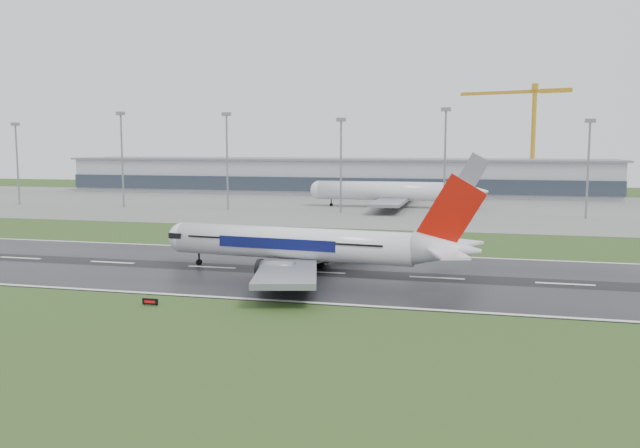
# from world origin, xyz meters

# --- Properties ---
(ground) EXTENTS (520.00, 520.00, 0.00)m
(ground) POSITION_xyz_m (0.00, 0.00, 0.00)
(ground) COLOR #284318
(ground) RESTS_ON ground
(runway) EXTENTS (400.00, 45.00, 0.10)m
(runway) POSITION_xyz_m (0.00, 0.00, 0.05)
(runway) COLOR black
(runway) RESTS_ON ground
(apron) EXTENTS (400.00, 130.00, 0.08)m
(apron) POSITION_xyz_m (0.00, 125.00, 0.04)
(apron) COLOR slate
(apron) RESTS_ON ground
(terminal) EXTENTS (240.00, 36.00, 15.00)m
(terminal) POSITION_xyz_m (0.00, 185.00, 7.50)
(terminal) COLOR #989BA3
(terminal) RESTS_ON ground
(main_airliner) EXTENTS (61.39, 59.00, 16.61)m
(main_airliner) POSITION_xyz_m (39.06, -0.73, 8.41)
(main_airliner) COLOR white
(main_airliner) RESTS_ON runway
(parked_airliner) EXTENTS (63.65, 59.33, 18.51)m
(parked_airliner) POSITION_xyz_m (36.21, 121.71, 9.33)
(parked_airliner) COLOR silver
(parked_airliner) RESTS_ON apron
(tower_crane) EXTENTS (47.77, 16.34, 48.04)m
(tower_crane) POSITION_xyz_m (87.16, 200.00, 24.02)
(tower_crane) COLOR #C08A18
(tower_crane) RESTS_ON ground
(runway_sign) EXTENTS (2.31, 0.56, 1.04)m
(runway_sign) POSITION_xyz_m (23.18, -28.59, 0.52)
(runway_sign) COLOR black
(runway_sign) RESTS_ON ground
(floodmast_0) EXTENTS (0.64, 0.64, 28.73)m
(floodmast_0) POSITION_xyz_m (-98.87, 100.00, 14.36)
(floodmast_0) COLOR gray
(floodmast_0) RESTS_ON ground
(floodmast_1) EXTENTS (0.64, 0.64, 32.11)m
(floodmast_1) POSITION_xyz_m (-56.17, 100.00, 16.05)
(floodmast_1) COLOR gray
(floodmast_1) RESTS_ON ground
(floodmast_2) EXTENTS (0.64, 0.64, 31.43)m
(floodmast_2) POSITION_xyz_m (-16.99, 100.00, 15.72)
(floodmast_2) COLOR gray
(floodmast_2) RESTS_ON ground
(floodmast_3) EXTENTS (0.64, 0.64, 29.27)m
(floodmast_3) POSITION_xyz_m (22.05, 100.00, 14.63)
(floodmast_3) COLOR gray
(floodmast_3) RESTS_ON ground
(floodmast_4) EXTENTS (0.64, 0.64, 32.08)m
(floodmast_4) POSITION_xyz_m (54.94, 100.00, 16.04)
(floodmast_4) COLOR gray
(floodmast_4) RESTS_ON ground
(floodmast_5) EXTENTS (0.64, 0.64, 28.31)m
(floodmast_5) POSITION_xyz_m (96.53, 100.00, 14.15)
(floodmast_5) COLOR gray
(floodmast_5) RESTS_ON ground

